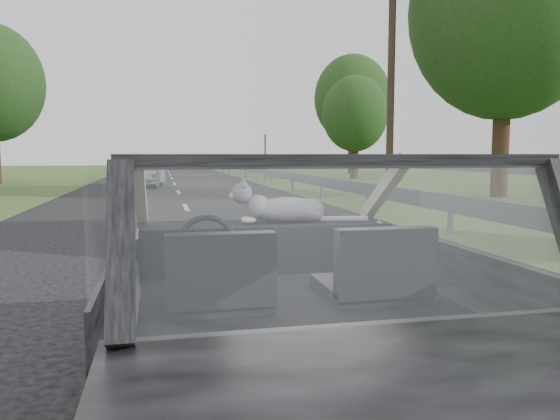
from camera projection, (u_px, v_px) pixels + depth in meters
name	position (u px, v px, depth m)	size (l,w,h in m)	color
ground	(287.00, 414.00, 3.04)	(140.00, 140.00, 0.00)	#3B3A3E
subject_car	(287.00, 287.00, 2.97)	(1.80, 4.00, 1.45)	black
dashboard	(265.00, 245.00, 3.56)	(1.58, 0.45, 0.30)	black
driver_seat	(219.00, 274.00, 2.59)	(0.50, 0.72, 0.42)	black
passenger_seat	(377.00, 266.00, 2.76)	(0.50, 0.72, 0.42)	black
steering_wheel	(207.00, 244.00, 3.19)	(0.36, 0.36, 0.04)	black
cat	(287.00, 208.00, 3.55)	(0.65, 0.20, 0.29)	#9492A1
guardrail	(364.00, 189.00, 13.62)	(0.05, 90.00, 0.32)	gray
other_car	(145.00, 172.00, 24.13)	(1.58, 4.00, 1.32)	#A6A9B0
highway_sign	(265.00, 158.00, 29.23)	(0.10, 1.00, 2.49)	#1C682A
utility_pole	(391.00, 89.00, 17.10)	(0.23, 0.23, 6.98)	brown
tree_1	(504.00, 53.00, 17.76)	(6.23, 6.23, 9.44)	#1B4011
tree_2	(355.00, 129.00, 31.89)	(3.85, 3.85, 5.83)	#1B4011
tree_3	(352.00, 116.00, 39.84)	(5.54, 5.54, 8.40)	#1B4011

